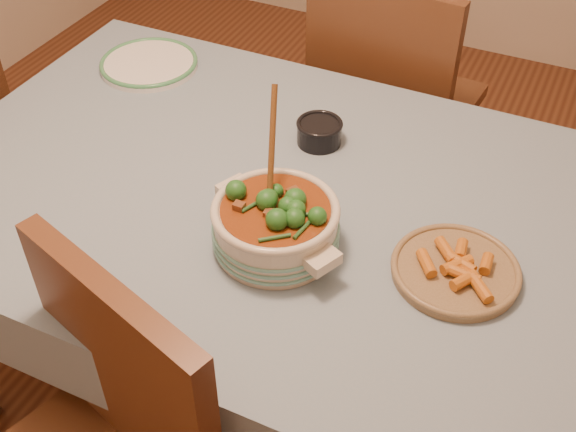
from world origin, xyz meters
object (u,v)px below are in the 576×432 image
(stew_casserole, at_px, (275,222))
(chair_far, at_px, (389,99))
(fried_plate, at_px, (456,269))
(condiment_bowl, at_px, (319,131))
(white_plate, at_px, (149,64))
(dining_table, at_px, (282,225))

(stew_casserole, bearing_deg, chair_far, 93.52)
(fried_plate, bearing_deg, condiment_bowl, 145.05)
(white_plate, bearing_deg, chair_far, 37.28)
(dining_table, xyz_separation_m, condiment_bowl, (-0.00, 0.22, 0.12))
(white_plate, bearing_deg, condiment_bowl, -12.08)
(dining_table, height_order, condiment_bowl, condiment_bowl)
(dining_table, bearing_deg, white_plate, 149.44)
(condiment_bowl, distance_m, chair_far, 0.61)
(dining_table, relative_size, fried_plate, 5.36)
(dining_table, bearing_deg, stew_casserole, -68.93)
(dining_table, height_order, fried_plate, fried_plate)
(chair_far, bearing_deg, white_plate, 42.14)
(stew_casserole, distance_m, chair_far, 0.97)
(stew_casserole, height_order, fried_plate, stew_casserole)
(dining_table, xyz_separation_m, stew_casserole, (0.06, -0.15, 0.16))
(dining_table, height_order, chair_far, chair_far)
(condiment_bowl, distance_m, fried_plate, 0.51)
(dining_table, xyz_separation_m, white_plate, (-0.58, 0.34, 0.10))
(dining_table, distance_m, fried_plate, 0.44)
(fried_plate, bearing_deg, stew_casserole, -168.04)
(condiment_bowl, bearing_deg, dining_table, -89.02)
(stew_casserole, bearing_deg, white_plate, 142.21)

